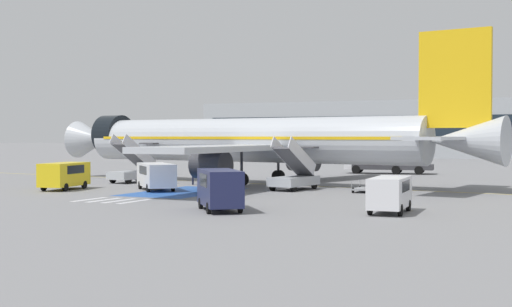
{
  "coord_description": "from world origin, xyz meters",
  "views": [
    {
      "loc": [
        28.93,
        -57.55,
        4.25
      ],
      "look_at": [
        3.59,
        -2.85,
        2.77
      ],
      "focal_mm": 50.0,
      "sensor_mm": 36.0,
      "label": 1
    }
  ],
  "objects_px": {
    "terminal_building": "(481,129)",
    "boarding_stairs_forward": "(134,171)",
    "boarding_stairs_aft": "(294,177)",
    "service_van_0": "(64,174)",
    "fuel_tanker": "(390,157)",
    "traffic_cone_0": "(164,181)",
    "ground_crew_1": "(228,175)",
    "baggage_cart": "(365,189)",
    "service_van_2": "(156,174)",
    "service_van_3": "(390,191)",
    "ground_crew_0": "(193,173)",
    "service_van_1": "(220,187)",
    "airliner": "(252,140)"
  },
  "relations": [
    {
      "from": "ground_crew_1",
      "to": "service_van_0",
      "type": "bearing_deg",
      "value": 23.77
    },
    {
      "from": "service_van_1",
      "to": "terminal_building",
      "type": "height_order",
      "value": "terminal_building"
    },
    {
      "from": "service_van_3",
      "to": "traffic_cone_0",
      "type": "distance_m",
      "value": 27.12
    },
    {
      "from": "ground_crew_1",
      "to": "terminal_building",
      "type": "distance_m",
      "value": 89.23
    },
    {
      "from": "baggage_cart",
      "to": "ground_crew_1",
      "type": "bearing_deg",
      "value": -9.9
    },
    {
      "from": "airliner",
      "to": "terminal_building",
      "type": "relative_size",
      "value": 0.38
    },
    {
      "from": "fuel_tanker",
      "to": "service_van_1",
      "type": "xyz_separation_m",
      "value": [
        1.15,
        -43.5,
        -0.46
      ]
    },
    {
      "from": "boarding_stairs_aft",
      "to": "fuel_tanker",
      "type": "height_order",
      "value": "boarding_stairs_aft"
    },
    {
      "from": "service_van_0",
      "to": "baggage_cart",
      "type": "distance_m",
      "value": 23.56
    },
    {
      "from": "airliner",
      "to": "boarding_stairs_forward",
      "type": "relative_size",
      "value": 8.1
    },
    {
      "from": "service_van_2",
      "to": "service_van_3",
      "type": "xyz_separation_m",
      "value": [
        20.73,
        -8.56,
        -0.07
      ]
    },
    {
      "from": "service_van_1",
      "to": "ground_crew_1",
      "type": "bearing_deg",
      "value": -102.11
    },
    {
      "from": "service_van_0",
      "to": "terminal_building",
      "type": "relative_size",
      "value": 0.04
    },
    {
      "from": "service_van_0",
      "to": "ground_crew_1",
      "type": "relative_size",
      "value": 3.04
    },
    {
      "from": "airliner",
      "to": "boarding_stairs_aft",
      "type": "bearing_deg",
      "value": -123.36
    },
    {
      "from": "airliner",
      "to": "service_van_2",
      "type": "bearing_deg",
      "value": 169.12
    },
    {
      "from": "boarding_stairs_forward",
      "to": "terminal_building",
      "type": "distance_m",
      "value": 90.45
    },
    {
      "from": "boarding_stairs_aft",
      "to": "ground_crew_0",
      "type": "relative_size",
      "value": 3.1
    },
    {
      "from": "boarding_stairs_forward",
      "to": "ground_crew_0",
      "type": "relative_size",
      "value": 3.1
    },
    {
      "from": "service_van_2",
      "to": "ground_crew_1",
      "type": "distance_m",
      "value": 7.37
    },
    {
      "from": "boarding_stairs_forward",
      "to": "fuel_tanker",
      "type": "xyz_separation_m",
      "value": [
        17.59,
        24.84,
        0.8
      ]
    },
    {
      "from": "fuel_tanker",
      "to": "service_van_3",
      "type": "relative_size",
      "value": 2.23
    },
    {
      "from": "airliner",
      "to": "traffic_cone_0",
      "type": "xyz_separation_m",
      "value": [
        -6.04,
        -5.08,
        -3.53
      ]
    },
    {
      "from": "service_van_2",
      "to": "baggage_cart",
      "type": "distance_m",
      "value": 16.21
    },
    {
      "from": "baggage_cart",
      "to": "ground_crew_1",
      "type": "distance_m",
      "value": 12.7
    },
    {
      "from": "ground_crew_1",
      "to": "traffic_cone_0",
      "type": "xyz_separation_m",
      "value": [
        -5.4,
        -1.55,
        -0.62
      ]
    },
    {
      "from": "service_van_0",
      "to": "ground_crew_0",
      "type": "bearing_deg",
      "value": -133.5
    },
    {
      "from": "boarding_stairs_aft",
      "to": "service_van_0",
      "type": "relative_size",
      "value": 1.07
    },
    {
      "from": "fuel_tanker",
      "to": "traffic_cone_0",
      "type": "xyz_separation_m",
      "value": [
        -13.12,
        -26.76,
        -1.5
      ]
    },
    {
      "from": "terminal_building",
      "to": "boarding_stairs_forward",
      "type": "bearing_deg",
      "value": -102.36
    },
    {
      "from": "boarding_stairs_forward",
      "to": "service_van_0",
      "type": "xyz_separation_m",
      "value": [
        0.16,
        -9.75,
        0.23
      ]
    },
    {
      "from": "boarding_stairs_forward",
      "to": "terminal_building",
      "type": "height_order",
      "value": "terminal_building"
    },
    {
      "from": "ground_crew_1",
      "to": "terminal_building",
      "type": "bearing_deg",
      "value": -116.36
    },
    {
      "from": "service_van_1",
      "to": "traffic_cone_0",
      "type": "xyz_separation_m",
      "value": [
        -14.28,
        16.75,
        -1.04
      ]
    },
    {
      "from": "baggage_cart",
      "to": "terminal_building",
      "type": "height_order",
      "value": "terminal_building"
    },
    {
      "from": "airliner",
      "to": "ground_crew_0",
      "type": "relative_size",
      "value": 25.13
    },
    {
      "from": "fuel_tanker",
      "to": "traffic_cone_0",
      "type": "relative_size",
      "value": 14.63
    },
    {
      "from": "fuel_tanker",
      "to": "service_van_0",
      "type": "bearing_deg",
      "value": 145.63
    },
    {
      "from": "service_van_3",
      "to": "ground_crew_1",
      "type": "height_order",
      "value": "service_van_3"
    },
    {
      "from": "service_van_1",
      "to": "fuel_tanker",
      "type": "bearing_deg",
      "value": -126.46
    },
    {
      "from": "ground_crew_1",
      "to": "ground_crew_0",
      "type": "bearing_deg",
      "value": -21.58
    },
    {
      "from": "service_van_1",
      "to": "terminal_building",
      "type": "xyz_separation_m",
      "value": [
        0.6,
        106.9,
        4.27
      ]
    },
    {
      "from": "boarding_stairs_aft",
      "to": "fuel_tanker",
      "type": "relative_size",
      "value": 0.54
    },
    {
      "from": "terminal_building",
      "to": "boarding_stairs_aft",
      "type": "bearing_deg",
      "value": -91.66
    },
    {
      "from": "boarding_stairs_aft",
      "to": "service_van_3",
      "type": "bearing_deg",
      "value": -43.1
    },
    {
      "from": "service_van_1",
      "to": "traffic_cone_0",
      "type": "height_order",
      "value": "service_van_1"
    },
    {
      "from": "boarding_stairs_aft",
      "to": "ground_crew_0",
      "type": "xyz_separation_m",
      "value": [
        -10.31,
        1.93,
        -0.01
      ]
    },
    {
      "from": "service_van_2",
      "to": "service_van_3",
      "type": "distance_m",
      "value": 22.43
    },
    {
      "from": "fuel_tanker",
      "to": "service_van_0",
      "type": "relative_size",
      "value": 1.97
    },
    {
      "from": "boarding_stairs_forward",
      "to": "airliner",
      "type": "bearing_deg",
      "value": 24.31
    }
  ]
}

